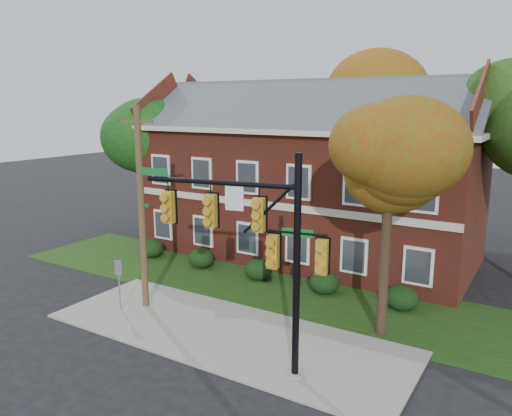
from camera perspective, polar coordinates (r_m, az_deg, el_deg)
The scene contains 15 objects.
ground at distance 18.58m, azimuth -5.41°, elevation -15.30°, with size 120.00×120.00×0.00m, color black.
sidewalk at distance 19.29m, azimuth -3.57°, elevation -14.07°, with size 14.00×5.00×0.08m, color gray.
grass_strip at distance 23.22m, azimuth 3.61°, elevation -9.51°, with size 30.00×6.00×0.04m, color #193811.
apartment_building at distance 28.06m, azimuth 5.84°, elevation 4.67°, with size 18.80×8.80×9.74m.
hedge_far_left at distance 28.63m, azimuth -11.86°, elevation -4.52°, with size 1.40×1.26×1.05m, color black.
hedge_left at distance 26.43m, azimuth -6.29°, elevation -5.71°, with size 1.40×1.26×1.05m, color black.
hedge_center at distance 24.54m, azimuth 0.24°, elevation -7.03°, with size 1.40×1.26×1.05m, color black.
hedge_right at distance 23.02m, azimuth 7.79°, elevation -8.44°, with size 1.40×1.26×1.05m, color black.
hedge_far_right at distance 21.97m, azimuth 16.29°, elevation -9.84°, with size 1.40×1.26×1.05m, color black.
tree_near_right at distance 17.78m, azimuth 15.69°, elevation 5.61°, with size 4.50×4.25×8.58m.
tree_left_rear at distance 32.44m, azimuth -10.84°, elevation 8.49°, with size 5.40×5.10×8.88m.
tree_far_rear at distance 34.65m, azimuth 13.81°, elevation 12.14°, with size 6.84×6.46×11.52m.
traffic_signal at distance 15.31m, azimuth 0.14°, elevation -3.57°, with size 6.27×1.32×7.08m.
utility_pole at distance 20.84m, azimuth -12.96°, elevation -0.06°, with size 1.25×0.57×8.42m.
sign_post at distance 21.37m, azimuth -15.41°, elevation -7.63°, with size 0.32×0.12×2.20m.
Camera 1 is at (10.03, -13.16, 8.46)m, focal length 35.00 mm.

